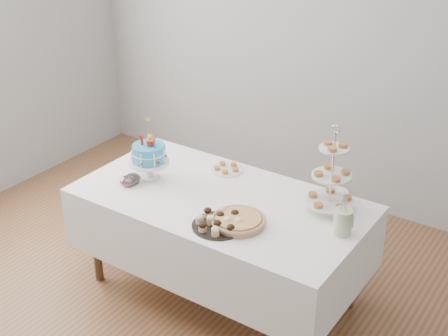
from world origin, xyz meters
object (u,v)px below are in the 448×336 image
Objects in this scene: cupcake_tray at (219,221)px; utensil_pitcher at (343,221)px; pastry_plate at (227,169)px; birthday_cake at (149,163)px; pie at (238,221)px; jam_bowl_a at (128,181)px; jam_bowl_b at (133,178)px; table at (220,227)px; tiered_stand at (332,176)px; plate_stack at (336,196)px.

cupcake_tray is 1.34× the size of utensil_pitcher.
pastry_plate is 0.96× the size of utensil_pitcher.
birthday_cake is 1.28× the size of pie.
jam_bowl_b is (-0.00, 0.04, -0.00)m from jam_bowl_a.
table is 3.26× the size of tiered_stand.
jam_bowl_a reaches higher than plate_stack.
cupcake_tray is at bearing -170.87° from utensil_pitcher.
tiered_stand is 0.88m from pastry_plate.
table is at bearing -147.83° from plate_stack.
tiered_stand is at bearing 49.21° from cupcake_tray.
cupcake_tray reaches higher than table.
pastry_plate is at bearing 145.11° from utensil_pitcher.
pastry_plate is 0.70m from jam_bowl_a.
table is at bearing -9.08° from birthday_cake.
pie is 0.90m from jam_bowl_b.
utensil_pitcher reaches higher than jam_bowl_b.
tiered_stand is at bearing 19.72° from jam_bowl_a.
birthday_cake is 0.79m from cupcake_tray.
birthday_cake reaches higher than table.
table is 5.79× the size of cupcake_tray.
table is at bearing 122.96° from cupcake_tray.
table is 0.79m from plate_stack.
table is at bearing 142.43° from pie.
birthday_cake is 0.73× the size of tiered_stand.
table is at bearing -159.06° from tiered_stand.
jam_bowl_a is at bearing 171.38° from utensil_pitcher.
pie is 0.90m from jam_bowl_a.
plate_stack is at bearing 59.81° from pie.
birthday_cake is at bearing 70.81° from jam_bowl_a.
plate_stack is at bearing 101.69° from utensil_pitcher.
plate_stack is (1.20, 0.44, -0.09)m from birthday_cake.
birthday_cake is at bearing -159.64° from plate_stack.
jam_bowl_b is at bearing 170.75° from cupcake_tray.
jam_bowl_a is (-0.43, -0.56, 0.02)m from pastry_plate.
pastry_plate is at bearing 32.80° from birthday_cake.
birthday_cake is 0.16m from jam_bowl_b.
pie is (0.84, -0.17, -0.09)m from birthday_cake.
plate_stack is (-0.02, 0.15, -0.21)m from tiered_stand.
tiered_stand is 5.24× the size of jam_bowl_b.
table is 0.44m from pie.
tiered_stand is 0.31m from utensil_pitcher.
pastry_plate is (0.38, 0.39, -0.10)m from birthday_cake.
table is 4.44× the size of birthday_cake.
cupcake_tray is (0.19, -0.29, 0.26)m from table.
plate_stack is at bearing 3.46° from pastry_plate.
pastry_plate is (-0.84, 0.10, -0.23)m from tiered_stand.
birthday_cake is 0.86m from pie.
jam_bowl_b is at bearing -130.23° from pastry_plate.
jam_bowl_b is at bearing -162.08° from tiered_stand.
cupcake_tray is 0.81m from jam_bowl_a.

